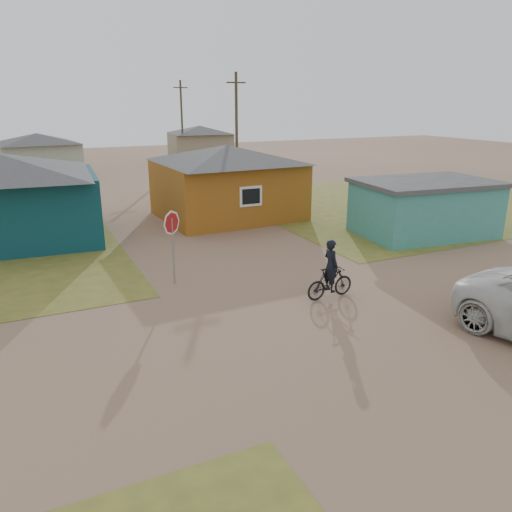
{
  "coord_description": "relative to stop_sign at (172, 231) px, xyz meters",
  "views": [
    {
      "loc": [
        -7.66,
        -11.08,
        6.2
      ],
      "look_at": [
        -0.99,
        3.0,
        1.3
      ],
      "focal_mm": 35.0,
      "sensor_mm": 36.0,
      "label": 1
    }
  ],
  "objects": [
    {
      "name": "ground",
      "position": [
        3.19,
        -5.07,
        -1.92
      ],
      "size": [
        120.0,
        120.0,
        0.0
      ],
      "primitive_type": "plane",
      "color": "#8A6850"
    },
    {
      "name": "grass_ne",
      "position": [
        17.19,
        7.93,
        -1.91
      ],
      "size": [
        20.0,
        18.0,
        0.0
      ],
      "primitive_type": "cube",
      "color": "olive",
      "rests_on": "ground"
    },
    {
      "name": "house_teal",
      "position": [
        -5.31,
        8.43,
        0.14
      ],
      "size": [
        8.93,
        7.08,
        4.0
      ],
      "color": "#0A3038",
      "rests_on": "ground"
    },
    {
      "name": "house_yellow",
      "position": [
        5.69,
        8.93,
        0.09
      ],
      "size": [
        7.72,
        6.76,
        3.9
      ],
      "color": "#925316",
      "rests_on": "ground"
    },
    {
      "name": "shed_turquoise",
      "position": [
        12.69,
        1.43,
        -0.6
      ],
      "size": [
        6.71,
        4.93,
        2.6
      ],
      "color": "teal",
      "rests_on": "ground"
    },
    {
      "name": "house_pale_west",
      "position": [
        -2.81,
        28.93,
        -0.06
      ],
      "size": [
        7.04,
        6.15,
        3.6
      ],
      "color": "#9FA991",
      "rests_on": "ground"
    },
    {
      "name": "house_beige_east",
      "position": [
        13.19,
        34.93,
        -0.06
      ],
      "size": [
        6.95,
        6.05,
        3.6
      ],
      "color": "gray",
      "rests_on": "ground"
    },
    {
      "name": "utility_pole_near",
      "position": [
        9.69,
        16.93,
        2.22
      ],
      "size": [
        1.4,
        0.2,
        8.0
      ],
      "color": "#453829",
      "rests_on": "ground"
    },
    {
      "name": "utility_pole_far",
      "position": [
        10.69,
        32.93,
        2.22
      ],
      "size": [
        1.4,
        0.2,
        8.0
      ],
      "color": "#453829",
      "rests_on": "ground"
    },
    {
      "name": "stop_sign",
      "position": [
        0.0,
        0.0,
        0.0
      ],
      "size": [
        0.84,
        0.25,
        2.62
      ],
      "color": "gray",
      "rests_on": "ground"
    },
    {
      "name": "cyclist",
      "position": [
        4.19,
        -3.47,
        -1.2
      ],
      "size": [
        1.76,
        0.65,
        1.97
      ],
      "color": "black",
      "rests_on": "ground"
    }
  ]
}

